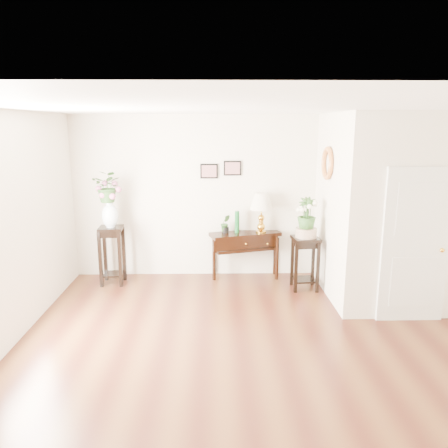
{
  "coord_description": "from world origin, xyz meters",
  "views": [
    {
      "loc": [
        -0.56,
        -4.74,
        2.61
      ],
      "look_at": [
        -0.43,
        1.3,
        1.24
      ],
      "focal_mm": 35.0,
      "sensor_mm": 36.0,
      "label": 1
    }
  ],
  "objects_px": {
    "console_table": "(245,255)",
    "plant_stand_a": "(112,255)",
    "table_lamp": "(261,213)",
    "plant_stand_b": "(305,263)"
  },
  "relations": [
    {
      "from": "console_table",
      "to": "plant_stand_a",
      "type": "height_order",
      "value": "plant_stand_a"
    },
    {
      "from": "console_table",
      "to": "plant_stand_a",
      "type": "distance_m",
      "value": 2.26
    },
    {
      "from": "table_lamp",
      "to": "plant_stand_b",
      "type": "relative_size",
      "value": 0.8
    },
    {
      "from": "console_table",
      "to": "plant_stand_a",
      "type": "xyz_separation_m",
      "value": [
        -2.24,
        -0.27,
        0.09
      ]
    },
    {
      "from": "console_table",
      "to": "plant_stand_a",
      "type": "relative_size",
      "value": 1.23
    },
    {
      "from": "table_lamp",
      "to": "plant_stand_a",
      "type": "xyz_separation_m",
      "value": [
        -2.52,
        -0.27,
        -0.66
      ]
    },
    {
      "from": "table_lamp",
      "to": "plant_stand_a",
      "type": "height_order",
      "value": "table_lamp"
    },
    {
      "from": "table_lamp",
      "to": "console_table",
      "type": "bearing_deg",
      "value": 180.0
    },
    {
      "from": "console_table",
      "to": "table_lamp",
      "type": "relative_size",
      "value": 1.74
    },
    {
      "from": "plant_stand_b",
      "to": "console_table",
      "type": "bearing_deg",
      "value": 147.78
    }
  ]
}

